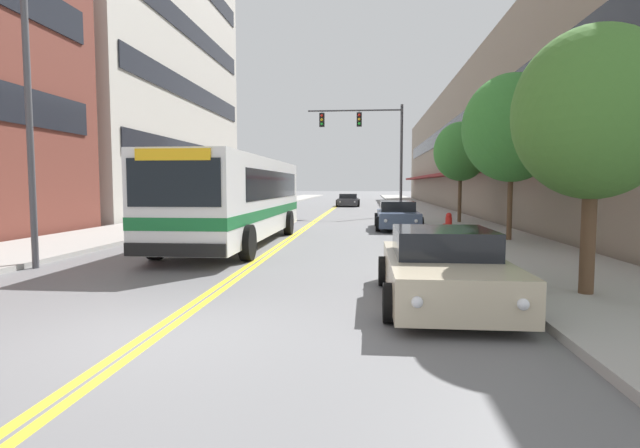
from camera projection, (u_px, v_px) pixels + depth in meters
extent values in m
plane|color=slate|center=(333.00, 209.00, 43.71)|extent=(240.00, 240.00, 0.00)
cube|color=#9E9B96|center=(250.00, 207.00, 44.40)|extent=(3.95, 106.00, 0.14)
cube|color=#9E9B96|center=(420.00, 208.00, 43.01)|extent=(3.95, 106.00, 0.14)
cube|color=yellow|center=(332.00, 208.00, 43.72)|extent=(0.14, 106.00, 0.01)
cube|color=yellow|center=(334.00, 208.00, 43.70)|extent=(0.14, 106.00, 0.01)
cube|color=#BCB7AD|center=(113.00, 34.00, 36.54)|extent=(12.00, 24.17, 26.22)
cube|color=black|center=(195.00, 154.00, 36.66)|extent=(0.08, 22.23, 1.40)
cube|color=black|center=(194.00, 93.00, 36.32)|extent=(0.08, 22.23, 1.40)
cube|color=black|center=(193.00, 32.00, 35.97)|extent=(0.08, 22.23, 1.40)
cube|color=gray|center=(495.00, 147.00, 42.02)|extent=(8.00, 68.00, 10.52)
cube|color=maroon|center=(440.00, 175.00, 42.63)|extent=(1.10, 61.20, 0.24)
cube|color=black|center=(447.00, 132.00, 42.29)|extent=(0.08, 61.20, 1.40)
cube|color=silver|center=(238.00, 197.00, 17.58)|extent=(2.54, 11.65, 2.62)
cube|color=#196B33|center=(238.00, 211.00, 17.62)|extent=(2.56, 11.67, 0.32)
cube|color=black|center=(242.00, 185.00, 18.12)|extent=(2.57, 9.09, 0.94)
cube|color=black|center=(173.00, 182.00, 11.74)|extent=(2.29, 0.04, 1.15)
cube|color=yellow|center=(173.00, 154.00, 11.68)|extent=(1.83, 0.06, 0.28)
cube|color=black|center=(175.00, 250.00, 11.85)|extent=(2.49, 0.08, 0.32)
cylinder|color=black|center=(156.00, 242.00, 13.86)|extent=(0.30, 1.00, 1.00)
cylinder|color=black|center=(247.00, 243.00, 13.62)|extent=(0.30, 1.00, 1.00)
cylinder|color=black|center=(227.00, 222.00, 20.97)|extent=(0.30, 1.00, 1.00)
cylinder|color=black|center=(288.00, 223.00, 20.73)|extent=(0.30, 1.00, 1.00)
cube|color=white|center=(275.00, 204.00, 39.98)|extent=(1.85, 4.49, 0.70)
cube|color=black|center=(275.00, 197.00, 40.12)|extent=(1.59, 1.98, 0.46)
cylinder|color=black|center=(259.00, 208.00, 38.71)|extent=(0.22, 0.63, 0.63)
cylinder|color=black|center=(283.00, 208.00, 38.53)|extent=(0.22, 0.63, 0.63)
cylinder|color=black|center=(267.00, 206.00, 41.47)|extent=(0.22, 0.63, 0.63)
cylinder|color=black|center=(289.00, 206.00, 41.29)|extent=(0.22, 0.63, 0.63)
sphere|color=silver|center=(261.00, 205.00, 37.79)|extent=(0.16, 0.16, 0.16)
sphere|color=silver|center=(278.00, 205.00, 37.67)|extent=(0.16, 0.16, 0.16)
cube|color=red|center=(272.00, 203.00, 42.28)|extent=(0.18, 0.04, 0.10)
cube|color=red|center=(287.00, 203.00, 42.16)|extent=(0.18, 0.04, 0.10)
cube|color=black|center=(239.00, 212.00, 28.63)|extent=(1.78, 4.71, 0.67)
cube|color=black|center=(240.00, 202.00, 28.77)|extent=(1.53, 2.07, 0.44)
cylinder|color=black|center=(216.00, 217.00, 27.28)|extent=(0.22, 0.65, 0.65)
cylinder|color=black|center=(249.00, 217.00, 27.11)|extent=(0.22, 0.65, 0.65)
cylinder|color=black|center=(231.00, 214.00, 30.18)|extent=(0.22, 0.65, 0.65)
cylinder|color=black|center=(261.00, 214.00, 30.01)|extent=(0.22, 0.65, 0.65)
sphere|color=silver|center=(216.00, 214.00, 26.33)|extent=(0.16, 0.16, 0.16)
sphere|color=silver|center=(240.00, 214.00, 26.21)|extent=(0.16, 0.16, 0.16)
cube|color=red|center=(239.00, 209.00, 31.04)|extent=(0.18, 0.04, 0.10)
cube|color=red|center=(259.00, 210.00, 30.92)|extent=(0.18, 0.04, 0.10)
cube|color=beige|center=(443.00, 275.00, 8.80)|extent=(1.94, 4.51, 0.66)
cube|color=black|center=(442.00, 242.00, 8.93)|extent=(1.67, 1.99, 0.47)
cylinder|color=black|center=(390.00, 303.00, 7.52)|extent=(0.22, 0.61, 0.61)
cylinder|color=black|center=(526.00, 306.00, 7.33)|extent=(0.22, 0.61, 0.61)
cylinder|color=black|center=(384.00, 271.00, 10.30)|extent=(0.22, 0.61, 0.61)
cylinder|color=black|center=(482.00, 273.00, 10.11)|extent=(0.22, 0.61, 0.61)
sphere|color=silver|center=(417.00, 302.00, 6.60)|extent=(0.16, 0.16, 0.16)
sphere|color=silver|center=(523.00, 304.00, 6.47)|extent=(0.16, 0.16, 0.16)
cube|color=red|center=(396.00, 254.00, 11.11)|extent=(0.18, 0.04, 0.10)
cube|color=red|center=(460.00, 255.00, 10.98)|extent=(0.18, 0.04, 0.10)
cube|color=#475675|center=(397.00, 218.00, 23.51)|extent=(1.83, 4.71, 0.66)
cube|color=black|center=(397.00, 206.00, 23.65)|extent=(1.57, 2.07, 0.46)
cylinder|color=black|center=(378.00, 224.00, 22.16)|extent=(0.22, 0.67, 0.67)
cylinder|color=black|center=(421.00, 224.00, 21.99)|extent=(0.22, 0.67, 0.67)
cylinder|color=black|center=(377.00, 220.00, 25.06)|extent=(0.22, 0.67, 0.67)
cylinder|color=black|center=(414.00, 220.00, 24.88)|extent=(0.22, 0.67, 0.67)
sphere|color=silver|center=(386.00, 221.00, 21.21)|extent=(0.16, 0.16, 0.16)
sphere|color=silver|center=(416.00, 221.00, 21.09)|extent=(0.16, 0.16, 0.16)
cube|color=red|center=(382.00, 214.00, 25.91)|extent=(0.18, 0.04, 0.10)
cube|color=red|center=(407.00, 214.00, 25.79)|extent=(0.18, 0.04, 0.10)
cube|color=#38383D|center=(348.00, 201.00, 48.38)|extent=(1.94, 4.37, 0.58)
cube|color=black|center=(348.00, 196.00, 48.51)|extent=(1.67, 1.92, 0.44)
cylinder|color=black|center=(337.00, 203.00, 47.13)|extent=(0.22, 0.67, 0.67)
cylinder|color=black|center=(358.00, 203.00, 46.95)|extent=(0.22, 0.67, 0.67)
cylinder|color=black|center=(339.00, 202.00, 49.82)|extent=(0.22, 0.67, 0.67)
cylinder|color=black|center=(359.00, 202.00, 49.64)|extent=(0.22, 0.67, 0.67)
sphere|color=silver|center=(340.00, 202.00, 46.25)|extent=(0.16, 0.16, 0.16)
sphere|color=silver|center=(355.00, 202.00, 46.12)|extent=(0.16, 0.16, 0.16)
cube|color=red|center=(342.00, 200.00, 50.62)|extent=(0.18, 0.04, 0.10)
cube|color=red|center=(356.00, 200.00, 50.49)|extent=(0.18, 0.04, 0.10)
cylinder|color=#47474C|center=(401.00, 161.00, 33.17)|extent=(0.18, 0.18, 7.37)
cylinder|color=#47474C|center=(355.00, 110.00, 33.20)|extent=(6.24, 0.11, 0.11)
cube|color=black|center=(359.00, 120.00, 33.21)|extent=(0.34, 0.26, 0.92)
sphere|color=red|center=(359.00, 115.00, 33.03)|extent=(0.18, 0.18, 0.18)
sphere|color=yellow|center=(359.00, 119.00, 33.05)|extent=(0.18, 0.18, 0.18)
sphere|color=green|center=(359.00, 123.00, 33.08)|extent=(0.18, 0.18, 0.18)
cylinder|color=black|center=(359.00, 111.00, 33.17)|extent=(0.02, 0.02, 0.14)
cube|color=black|center=(322.00, 120.00, 33.45)|extent=(0.34, 0.26, 0.92)
sphere|color=red|center=(322.00, 115.00, 33.27)|extent=(0.18, 0.18, 0.18)
sphere|color=yellow|center=(322.00, 120.00, 33.29)|extent=(0.18, 0.18, 0.18)
sphere|color=green|center=(322.00, 124.00, 33.31)|extent=(0.18, 0.18, 0.18)
cylinder|color=black|center=(322.00, 112.00, 33.41)|extent=(0.02, 0.02, 0.14)
cylinder|color=#47474C|center=(29.00, 106.00, 12.15)|extent=(0.16, 0.16, 8.00)
cylinder|color=brown|center=(588.00, 237.00, 8.86)|extent=(0.25, 0.25, 2.03)
ellipsoid|color=#42752D|center=(593.00, 113.00, 8.69)|extent=(2.73, 2.73, 3.00)
cylinder|color=brown|center=(510.00, 205.00, 17.58)|extent=(0.18, 0.18, 2.47)
ellipsoid|color=#387F33|center=(512.00, 128.00, 17.37)|extent=(3.42, 3.42, 3.76)
cylinder|color=brown|center=(460.00, 198.00, 26.01)|extent=(0.19, 0.19, 2.49)
ellipsoid|color=#387F33|center=(461.00, 151.00, 25.82)|extent=(2.77, 2.77, 3.05)
cylinder|color=red|center=(449.00, 227.00, 18.38)|extent=(0.24, 0.24, 0.75)
sphere|color=red|center=(449.00, 216.00, 18.35)|extent=(0.22, 0.22, 0.22)
cylinder|color=red|center=(444.00, 225.00, 18.39)|extent=(0.08, 0.11, 0.11)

